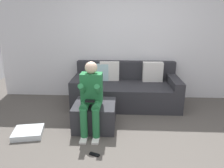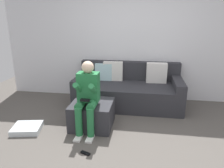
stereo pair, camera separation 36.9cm
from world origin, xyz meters
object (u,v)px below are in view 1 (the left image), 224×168
Objects in this scene: person_seated at (91,95)px; storage_bin at (28,132)px; couch_sectional at (126,90)px; ottoman at (95,115)px; remote_near_ottoman at (94,154)px.

storage_bin is at bearing -170.85° from person_seated.
person_seated is (-0.55, -1.22, 0.31)m from couch_sectional.
ottoman is 0.45m from person_seated.
couch_sectional is 3.18× the size of ottoman.
person_seated reaches higher than storage_bin.
storage_bin is 1.19m from remote_near_ottoman.
couch_sectional reaches higher than storage_bin.
ottoman is 1.54× the size of storage_bin.
couch_sectional is 4.90× the size of storage_bin.
couch_sectional is at bearing 41.95° from storage_bin.
ottoman is 1.07m from storage_bin.
couch_sectional is at bearing 98.32° from remote_near_ottoman.
person_seated is 8.06× the size of remote_near_ottoman.
remote_near_ottoman is at bearing -103.21° from couch_sectional.
ottoman is 0.60× the size of person_seated.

